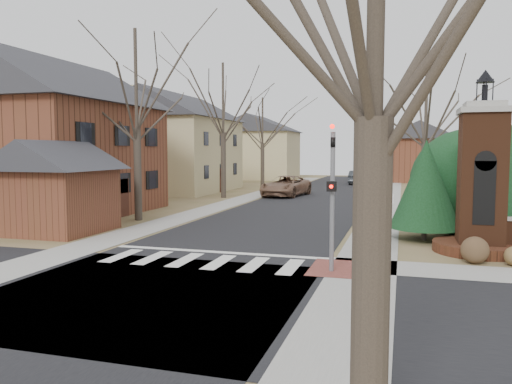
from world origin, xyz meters
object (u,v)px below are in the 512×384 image
(pickup_truck, at_px, (286,186))
(distant_car, at_px, (357,177))
(sign_post, at_px, (379,204))
(traffic_signal_pole, at_px, (332,186))
(brick_gate_monument, at_px, (481,192))

(pickup_truck, distance_m, distant_car, 16.76)
(sign_post, bearing_deg, pickup_truck, 109.98)
(pickup_truck, relative_size, distant_car, 1.30)
(traffic_signal_pole, xyz_separation_m, brick_gate_monument, (4.70, 4.42, -0.42))
(sign_post, bearing_deg, brick_gate_monument, 41.42)
(pickup_truck, height_order, distant_car, pickup_truck)
(sign_post, height_order, distant_car, sign_post)
(traffic_signal_pole, bearing_deg, brick_gate_monument, 43.24)
(traffic_signal_pole, bearing_deg, distant_car, 93.83)
(brick_gate_monument, bearing_deg, sign_post, -138.58)
(brick_gate_monument, bearing_deg, distant_car, 101.63)
(brick_gate_monument, distance_m, distant_car, 36.74)
(sign_post, bearing_deg, distant_car, 95.85)
(traffic_signal_pole, xyz_separation_m, sign_post, (1.29, 1.41, -0.64))
(traffic_signal_pole, height_order, sign_post, traffic_signal_pole)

